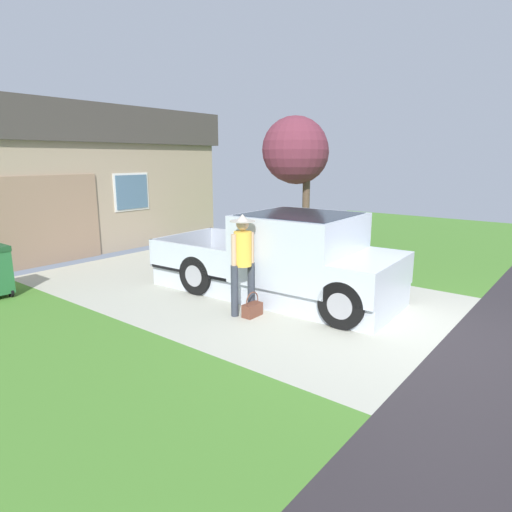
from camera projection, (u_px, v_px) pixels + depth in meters
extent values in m
cube|color=#B7B7A4|center=(226.00, 289.00, 9.49)|extent=(5.20, 9.00, 0.06)
cube|color=#4A822E|center=(384.00, 235.00, 16.06)|extent=(12.00, 9.00, 0.06)
cube|color=silver|center=(272.00, 284.00, 9.01)|extent=(2.11, 5.13, 0.42)
cube|color=silver|center=(300.00, 247.00, 8.46)|extent=(2.12, 2.14, 1.27)
cube|color=#1E2833|center=(300.00, 228.00, 8.38)|extent=(1.87, 1.97, 0.53)
cube|color=silver|center=(372.00, 275.00, 7.71)|extent=(2.06, 0.97, 0.60)
cube|color=black|center=(218.00, 263.00, 9.77)|extent=(2.12, 2.24, 0.06)
cube|color=silver|center=(244.00, 244.00, 10.49)|extent=(0.17, 2.14, 0.60)
cube|color=silver|center=(186.00, 259.00, 8.94)|extent=(0.17, 2.14, 0.60)
cube|color=silver|center=(184.00, 246.00, 10.30)|extent=(2.01, 0.17, 0.60)
cube|color=black|center=(358.00, 229.00, 8.88)|extent=(0.11, 0.19, 0.20)
cylinder|color=black|center=(381.00, 280.00, 8.55)|extent=(0.30, 0.81, 0.80)
cylinder|color=#9E9EA3|center=(381.00, 280.00, 8.55)|extent=(0.30, 0.45, 0.44)
cylinder|color=black|center=(343.00, 304.00, 7.16)|extent=(0.30, 0.81, 0.80)
cylinder|color=#9E9EA3|center=(343.00, 304.00, 7.16)|extent=(0.30, 0.45, 0.44)
cylinder|color=black|center=(249.00, 259.00, 10.36)|extent=(0.30, 0.81, 0.80)
cylinder|color=#9E9EA3|center=(249.00, 259.00, 10.36)|extent=(0.30, 0.45, 0.44)
cylinder|color=black|center=(198.00, 275.00, 8.97)|extent=(0.30, 0.81, 0.80)
cylinder|color=#9E9EA3|center=(198.00, 275.00, 8.97)|extent=(0.30, 0.45, 0.44)
cylinder|color=#333842|center=(235.00, 291.00, 7.67)|extent=(0.13, 0.13, 0.92)
cylinder|color=#333842|center=(251.00, 288.00, 7.87)|extent=(0.13, 0.13, 0.92)
cylinder|color=gold|center=(243.00, 249.00, 7.61)|extent=(0.31, 0.31, 0.61)
cylinder|color=tan|center=(234.00, 251.00, 7.51)|extent=(0.09, 0.09, 0.58)
cylinder|color=tan|center=(251.00, 248.00, 7.71)|extent=(0.09, 0.09, 0.58)
sphere|color=tan|center=(243.00, 224.00, 7.51)|extent=(0.22, 0.22, 0.22)
cylinder|color=#BCB2A3|center=(243.00, 221.00, 7.50)|extent=(0.44, 0.44, 0.01)
cone|color=#BCB2A3|center=(243.00, 218.00, 7.49)|extent=(0.23, 0.23, 0.12)
cube|color=brown|center=(252.00, 310.00, 7.74)|extent=(0.37, 0.20, 0.23)
torus|color=brown|center=(252.00, 301.00, 7.70)|extent=(0.33, 0.02, 0.33)
cube|color=tan|center=(32.00, 194.00, 14.30)|extent=(9.71, 6.91, 3.15)
cube|color=#423D38|center=(25.00, 127.00, 13.85)|extent=(10.09, 7.18, 1.06)
cube|color=#93755B|center=(52.00, 220.00, 11.38)|extent=(2.65, 0.06, 2.30)
cube|color=slate|center=(132.00, 192.00, 13.18)|extent=(1.10, 0.05, 1.00)
cube|color=silver|center=(131.00, 192.00, 13.19)|extent=(1.23, 0.02, 1.12)
cylinder|color=brown|center=(306.00, 213.00, 13.37)|extent=(0.22, 0.22, 2.18)
sphere|color=brown|center=(295.00, 150.00, 12.82)|extent=(1.93, 1.93, 1.93)
sphere|color=brown|center=(297.00, 152.00, 13.12)|extent=(1.89, 1.89, 1.89)
cylinder|color=black|center=(11.00, 293.00, 8.81)|extent=(0.05, 0.18, 0.18)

